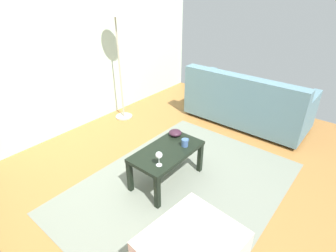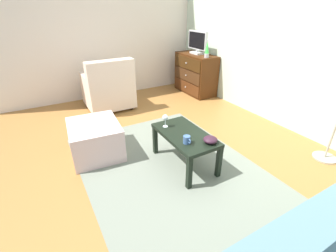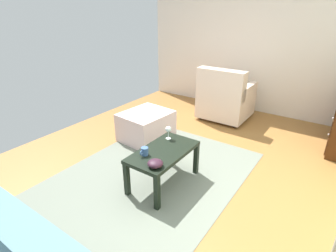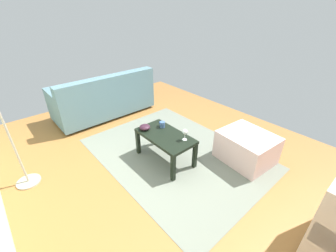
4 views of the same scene
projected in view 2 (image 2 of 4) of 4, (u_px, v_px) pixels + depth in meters
ground_plane at (176, 158)px, 3.04m from camera, size 5.98×4.41×0.05m
wall_accent_rear at (299, 32)px, 3.26m from camera, size 5.98×0.12×2.78m
wall_plain_left at (102, 25)px, 4.51m from camera, size 0.12×4.41×2.78m
area_rug at (170, 169)px, 2.78m from camera, size 2.60×1.90×0.01m
dresser at (195, 74)px, 5.06m from camera, size 0.98×0.49×0.82m
tv at (197, 42)px, 4.79m from camera, size 0.57×0.18×0.45m
lava_lamp at (207, 50)px, 4.48m from camera, size 0.09×0.09×0.33m
coffee_table at (185, 138)px, 2.72m from camera, size 0.83×0.45×0.42m
wine_glass at (165, 118)px, 2.79m from camera, size 0.07×0.07×0.16m
mug at (187, 140)px, 2.48m from camera, size 0.11×0.08×0.09m
bowl_decorative at (210, 140)px, 2.50m from camera, size 0.15×0.15×0.07m
armchair at (109, 89)px, 4.29m from camera, size 0.80×0.80×0.92m
ottoman at (95, 139)px, 2.99m from camera, size 0.75×0.66×0.42m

